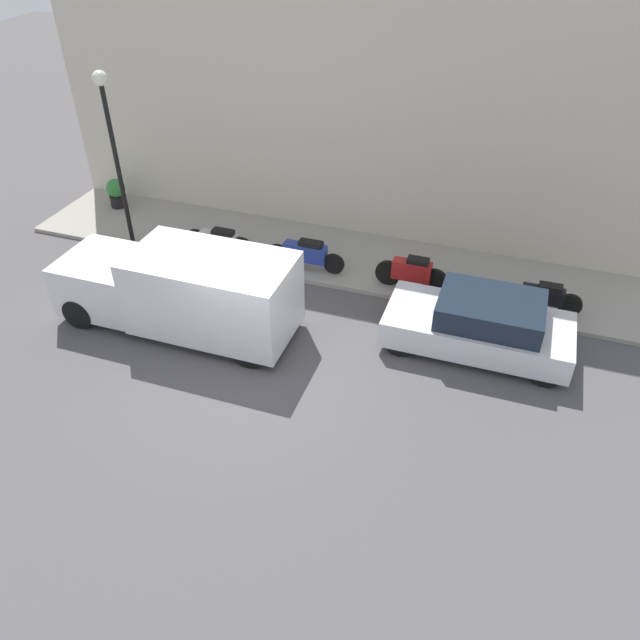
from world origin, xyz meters
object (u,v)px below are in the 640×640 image
(motorcycle_black, at_px, (543,296))
(potted_plant, at_px, (117,192))
(motorcycle_blue, at_px, (306,253))
(motorcycle_red, at_px, (412,272))
(scooter_silver, at_px, (219,241))
(delivery_van, at_px, (180,289))
(streetlamp, at_px, (111,131))
(parked_car, at_px, (481,324))

(motorcycle_black, relative_size, potted_plant, 2.07)
(motorcycle_black, height_order, motorcycle_blue, motorcycle_blue)
(motorcycle_red, bearing_deg, scooter_silver, 91.12)
(motorcycle_red, distance_m, motorcycle_blue, 2.75)
(delivery_van, distance_m, streetlamp, 4.76)
(parked_car, relative_size, streetlamp, 0.86)
(streetlamp, bearing_deg, scooter_silver, -86.96)
(delivery_van, bearing_deg, motorcycle_red, -56.56)
(scooter_silver, distance_m, motorcycle_blue, 2.36)
(scooter_silver, height_order, potted_plant, potted_plant)
(parked_car, relative_size, motorcycle_red, 2.19)
(parked_car, height_order, scooter_silver, parked_car)
(scooter_silver, distance_m, potted_plant, 4.54)
(streetlamp, bearing_deg, motorcycle_black, -88.17)
(motorcycle_red, bearing_deg, motorcycle_blue, 89.07)
(streetlamp, bearing_deg, motorcycle_blue, -86.74)
(scooter_silver, height_order, streetlamp, streetlamp)
(delivery_van, height_order, potted_plant, delivery_van)
(delivery_van, distance_m, motorcycle_blue, 3.60)
(motorcycle_red, bearing_deg, parked_car, -132.01)
(scooter_silver, bearing_deg, motorcycle_blue, -86.49)
(delivery_van, height_order, motorcycle_blue, delivery_van)
(parked_car, bearing_deg, potted_plant, 74.05)
(motorcycle_black, xyz_separation_m, streetlamp, (-0.34, 10.79, 2.72))
(scooter_silver, distance_m, motorcycle_black, 8.18)
(delivery_van, xyz_separation_m, motorcycle_black, (3.13, -7.64, -0.49))
(motorcycle_blue, bearing_deg, motorcycle_black, -89.40)
(scooter_silver, distance_m, motorcycle_red, 5.11)
(parked_car, bearing_deg, motorcycle_black, -34.42)
(parked_car, relative_size, motorcycle_black, 2.19)
(motorcycle_black, bearing_deg, scooter_silver, 91.44)
(motorcycle_black, distance_m, motorcycle_blue, 5.81)
(parked_car, bearing_deg, delivery_van, 101.94)
(potted_plant, bearing_deg, delivery_van, -133.74)
(delivery_van, xyz_separation_m, potted_plant, (4.56, 4.76, -0.42))
(delivery_van, xyz_separation_m, motorcycle_blue, (3.07, -1.83, -0.44))
(motorcycle_black, bearing_deg, streetlamp, 91.83)
(delivery_van, relative_size, streetlamp, 1.19)
(scooter_silver, distance_m, streetlamp, 3.74)
(motorcycle_black, xyz_separation_m, motorcycle_blue, (-0.06, 5.81, 0.05))
(parked_car, bearing_deg, streetlamp, 81.53)
(scooter_silver, height_order, motorcycle_blue, motorcycle_blue)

